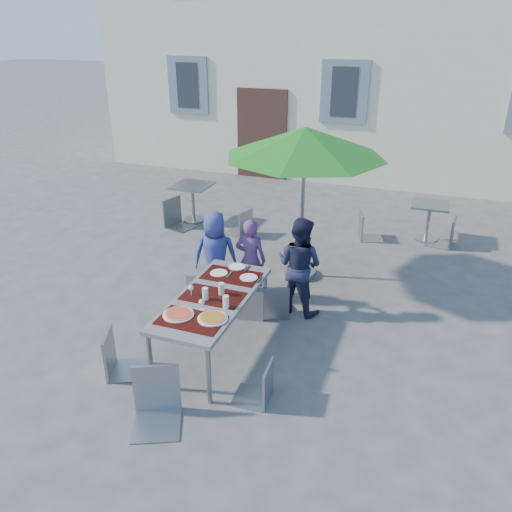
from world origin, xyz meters
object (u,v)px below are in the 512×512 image
at_px(cafe_table_1, 429,216).
at_px(bg_chair_l_0, 175,196).
at_px(dining_table, 213,300).
at_px(chair_0, 203,270).
at_px(child_2, 299,265).
at_px(chair_3, 115,329).
at_px(bg_chair_r_0, 241,207).
at_px(child_0, 216,255).
at_px(chair_1, 250,284).
at_px(chair_5, 153,367).
at_px(chair_4, 260,362).
at_px(child_1, 251,260).
at_px(pizza_near_left, 178,314).
at_px(pizza_near_right, 213,318).
at_px(patio_umbrella, 305,143).
at_px(chair_2, 273,280).
at_px(bg_chair_r_1, 449,215).
at_px(bg_chair_l_1, 368,210).
at_px(cafe_table_0, 193,196).

bearing_deg(cafe_table_1, bg_chair_l_0, -167.73).
xyz_separation_m(dining_table, chair_0, (-0.57, 0.92, -0.13)).
bearing_deg(child_2, chair_3, 68.59).
distance_m(chair_0, bg_chair_r_0, 2.67).
bearing_deg(dining_table, child_0, 113.37).
xyz_separation_m(chair_1, chair_5, (-0.19, -2.11, 0.13)).
bearing_deg(chair_4, child_1, 113.30).
xyz_separation_m(pizza_near_left, pizza_near_right, (0.38, 0.06, -0.00)).
distance_m(patio_umbrella, bg_chair_l_0, 3.41).
height_order(child_2, chair_2, child_2).
xyz_separation_m(bg_chair_l_0, bg_chair_r_1, (4.95, 0.83, -0.05)).
bearing_deg(child_1, cafe_table_1, -129.16).
height_order(bg_chair_l_0, bg_chair_r_1, bg_chair_l_0).
bearing_deg(child_2, chair_5, 89.16).
xyz_separation_m(chair_2, bg_chair_r_1, (2.12, 3.35, 0.03)).
distance_m(child_1, chair_4, 2.19).
height_order(chair_4, bg_chair_l_0, bg_chair_l_0).
bearing_deg(chair_5, bg_chair_l_1, 77.36).
bearing_deg(chair_5, pizza_near_right, 71.26).
distance_m(pizza_near_left, chair_0, 1.50).
bearing_deg(child_0, chair_3, 61.54).
distance_m(cafe_table_0, cafe_table_1, 4.48).
xyz_separation_m(chair_0, patio_umbrella, (0.99, 1.38, 1.51)).
xyz_separation_m(pizza_near_right, chair_2, (0.20, 1.44, -0.22)).
bearing_deg(chair_4, chair_3, -176.41).
bearing_deg(chair_3, child_2, 53.11).
distance_m(child_0, bg_chair_l_0, 2.92).
height_order(chair_4, bg_chair_r_0, bg_chair_r_0).
relative_size(patio_umbrella, bg_chair_r_0, 2.55).
bearing_deg(bg_chair_r_0, bg_chair_l_0, -177.83).
bearing_deg(pizza_near_left, child_1, 86.40).
relative_size(chair_4, bg_chair_l_1, 0.89).
distance_m(chair_1, chair_2, 0.30).
bearing_deg(pizza_near_right, chair_4, -17.31).
distance_m(child_1, bg_chair_r_0, 2.41).
relative_size(chair_0, chair_4, 1.15).
distance_m(child_2, chair_1, 0.70).
height_order(chair_4, patio_umbrella, patio_umbrella).
height_order(child_1, cafe_table_1, child_1).
bearing_deg(bg_chair_l_1, bg_chair_r_0, -164.52).
height_order(chair_0, chair_1, chair_0).
distance_m(chair_5, cafe_table_1, 6.18).
xyz_separation_m(child_2, chair_5, (-0.74, -2.52, -0.05)).
relative_size(child_0, chair_5, 1.21).
height_order(dining_table, child_2, child_2).
bearing_deg(child_1, bg_chair_r_1, -134.50).
relative_size(child_2, chair_0, 1.41).
bearing_deg(child_2, chair_4, 109.42).
height_order(child_2, chair_1, child_2).
bearing_deg(pizza_near_left, child_0, 101.89).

